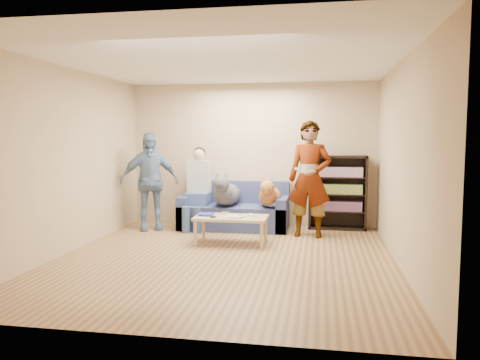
% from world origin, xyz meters
% --- Properties ---
extents(ground, '(5.00, 5.00, 0.00)m').
position_xyz_m(ground, '(0.00, 0.00, 0.00)').
color(ground, brown).
rests_on(ground, ground).
extents(ceiling, '(5.00, 5.00, 0.00)m').
position_xyz_m(ceiling, '(0.00, 0.00, 2.60)').
color(ceiling, white).
rests_on(ceiling, ground).
extents(wall_back, '(4.50, 0.00, 4.50)m').
position_xyz_m(wall_back, '(0.00, 2.50, 1.30)').
color(wall_back, tan).
rests_on(wall_back, ground).
extents(wall_front, '(4.50, 0.00, 4.50)m').
position_xyz_m(wall_front, '(0.00, -2.50, 1.30)').
color(wall_front, tan).
rests_on(wall_front, ground).
extents(wall_left, '(0.00, 5.00, 5.00)m').
position_xyz_m(wall_left, '(-2.25, 0.00, 1.30)').
color(wall_left, tan).
rests_on(wall_left, ground).
extents(wall_right, '(0.00, 5.00, 5.00)m').
position_xyz_m(wall_right, '(2.25, 0.00, 1.30)').
color(wall_right, tan).
rests_on(wall_right, ground).
extents(blanket, '(0.38, 0.32, 0.13)m').
position_xyz_m(blanket, '(0.48, 1.88, 0.49)').
color(blanket, '#A3A4A8').
rests_on(blanket, sofa).
extents(person_standing_right, '(0.74, 0.53, 1.89)m').
position_xyz_m(person_standing_right, '(1.08, 1.61, 0.95)').
color(person_standing_right, gray).
rests_on(person_standing_right, ground).
extents(person_standing_left, '(1.08, 0.81, 1.71)m').
position_xyz_m(person_standing_left, '(-1.70, 1.71, 0.85)').
color(person_standing_left, '#6F85B3').
rests_on(person_standing_left, ground).
extents(held_controller, '(0.07, 0.13, 0.03)m').
position_xyz_m(held_controller, '(0.88, 1.41, 1.12)').
color(held_controller, silver).
rests_on(held_controller, person_standing_right).
extents(notebook_blue, '(0.20, 0.26, 0.03)m').
position_xyz_m(notebook_blue, '(-0.48, 0.94, 0.43)').
color(notebook_blue, navy).
rests_on(notebook_blue, coffee_table).
extents(papers, '(0.26, 0.20, 0.02)m').
position_xyz_m(papers, '(-0.03, 0.79, 0.43)').
color(papers, beige).
rests_on(papers, coffee_table).
extents(magazine, '(0.22, 0.17, 0.01)m').
position_xyz_m(magazine, '(-0.00, 0.81, 0.44)').
color(magazine, beige).
rests_on(magazine, coffee_table).
extents(camera_silver, '(0.11, 0.06, 0.05)m').
position_xyz_m(camera_silver, '(-0.20, 1.01, 0.45)').
color(camera_silver, '#BCBCC1').
rests_on(camera_silver, coffee_table).
extents(controller_a, '(0.04, 0.13, 0.03)m').
position_xyz_m(controller_a, '(0.20, 0.99, 0.43)').
color(controller_a, silver).
rests_on(controller_a, coffee_table).
extents(controller_b, '(0.09, 0.06, 0.03)m').
position_xyz_m(controller_b, '(0.28, 0.91, 0.43)').
color(controller_b, silver).
rests_on(controller_b, coffee_table).
extents(headphone_cup_a, '(0.07, 0.07, 0.02)m').
position_xyz_m(headphone_cup_a, '(0.12, 0.87, 0.43)').
color(headphone_cup_a, white).
rests_on(headphone_cup_a, coffee_table).
extents(headphone_cup_b, '(0.07, 0.07, 0.02)m').
position_xyz_m(headphone_cup_b, '(0.12, 0.95, 0.43)').
color(headphone_cup_b, white).
rests_on(headphone_cup_b, coffee_table).
extents(pen_orange, '(0.13, 0.06, 0.01)m').
position_xyz_m(pen_orange, '(-0.10, 0.73, 0.42)').
color(pen_orange, orange).
rests_on(pen_orange, coffee_table).
extents(pen_black, '(0.13, 0.08, 0.01)m').
position_xyz_m(pen_black, '(0.04, 1.07, 0.42)').
color(pen_black, black).
rests_on(pen_black, coffee_table).
extents(wallet, '(0.07, 0.12, 0.02)m').
position_xyz_m(wallet, '(-0.33, 0.77, 0.43)').
color(wallet, black).
rests_on(wallet, coffee_table).
extents(sofa, '(1.90, 0.85, 0.82)m').
position_xyz_m(sofa, '(-0.25, 2.10, 0.28)').
color(sofa, '#515B93').
rests_on(sofa, ground).
extents(person_seated, '(0.40, 0.73, 1.47)m').
position_xyz_m(person_seated, '(-0.89, 1.97, 0.77)').
color(person_seated, '#445397').
rests_on(person_seated, sofa).
extents(dog_gray, '(0.44, 1.26, 0.63)m').
position_xyz_m(dog_gray, '(-0.37, 1.91, 0.65)').
color(dog_gray, '#4E5258').
rests_on(dog_gray, sofa).
extents(dog_tan, '(0.38, 1.15, 0.56)m').
position_xyz_m(dog_tan, '(0.39, 1.94, 0.62)').
color(dog_tan, '#C56F3C').
rests_on(dog_tan, sofa).
extents(coffee_table, '(1.10, 0.60, 0.42)m').
position_xyz_m(coffee_table, '(-0.08, 0.89, 0.37)').
color(coffee_table, tan).
rests_on(coffee_table, ground).
extents(bookshelf, '(1.00, 0.34, 1.30)m').
position_xyz_m(bookshelf, '(1.55, 2.33, 0.68)').
color(bookshelf, black).
rests_on(bookshelf, ground).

